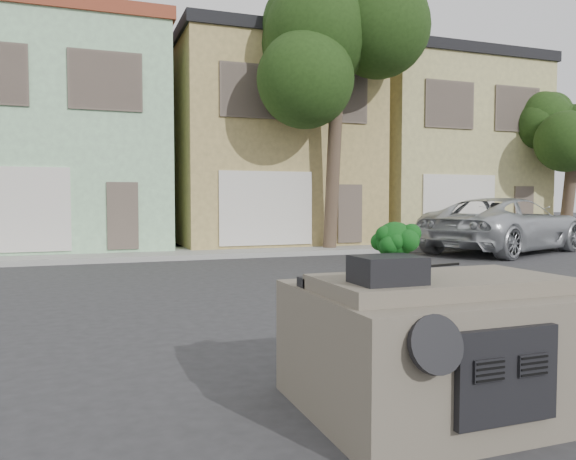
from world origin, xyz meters
TOP-DOWN VIEW (x-y plane):
  - ground_plane at (0.00, 0.00)m, footprint 120.00×120.00m
  - sidewalk at (0.00, 10.50)m, footprint 40.00×3.00m
  - townhouse_mint at (-3.50, 14.50)m, footprint 7.20×8.20m
  - townhouse_tan at (4.00, 14.50)m, footprint 7.20×8.20m
  - townhouse_beige at (11.50, 14.50)m, footprint 7.20×8.20m
  - silver_pickup at (10.34, 7.89)m, footprint 7.07×5.07m
  - tree_near at (5.00, 9.80)m, footprint 4.40×4.00m
  - tree_far at (15.00, 9.80)m, footprint 3.20×3.00m
  - car_dashboard at (0.00, -3.00)m, footprint 2.00×1.80m
  - instrument_hump at (-0.58, -3.35)m, footprint 0.48×0.38m
  - wiper_arm at (0.28, -2.62)m, footprint 0.69×0.15m
  - broccoli at (-0.32, -3.00)m, footprint 0.51×0.51m

SIDE VIEW (x-z plane):
  - ground_plane at x=0.00m, z-range 0.00..0.00m
  - silver_pickup at x=10.34m, z-range -0.89..0.89m
  - sidewalk at x=0.00m, z-range 0.00..0.15m
  - car_dashboard at x=0.00m, z-range 0.00..1.12m
  - wiper_arm at x=0.28m, z-range 1.12..1.14m
  - instrument_hump at x=-0.58m, z-range 1.12..1.32m
  - broccoli at x=-0.32m, z-range 1.12..1.56m
  - tree_far at x=15.00m, z-range 0.00..6.00m
  - townhouse_mint at x=-3.50m, z-range 0.00..7.55m
  - townhouse_tan at x=4.00m, z-range 0.00..7.55m
  - townhouse_beige at x=11.50m, z-range 0.00..7.55m
  - tree_near at x=5.00m, z-range 0.00..8.50m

